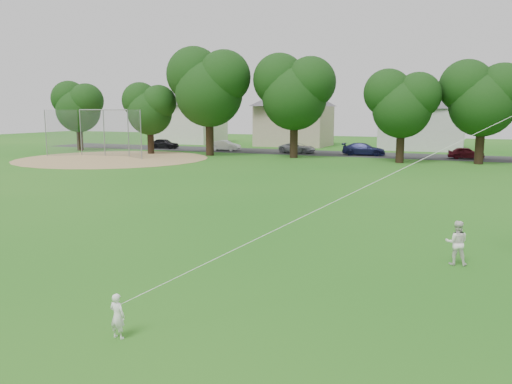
% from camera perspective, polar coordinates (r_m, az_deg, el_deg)
% --- Properties ---
extents(ground, '(160.00, 160.00, 0.00)m').
position_cam_1_polar(ground, '(12.43, -3.57, -11.91)').
color(ground, '#196016').
rests_on(ground, ground).
extents(street, '(90.00, 7.00, 0.01)m').
position_cam_1_polar(street, '(52.80, 17.42, 3.93)').
color(street, '#2D2D30').
rests_on(street, ground).
extents(dirt_infield, '(18.00, 18.00, 0.02)m').
position_cam_1_polar(dirt_infield, '(49.67, -15.98, 3.70)').
color(dirt_infield, '#9E7F51').
rests_on(dirt_infield, ground).
extents(toddler, '(0.35, 0.23, 0.93)m').
position_cam_1_polar(toddler, '(10.54, -15.56, -13.50)').
color(toddler, white).
rests_on(toddler, ground).
extents(older_boy, '(0.70, 0.58, 1.33)m').
position_cam_1_polar(older_boy, '(15.84, 21.95, -5.41)').
color(older_boy, white).
rests_on(older_boy, ground).
extents(kite, '(4.42, 4.54, 11.80)m').
position_cam_1_polar(kite, '(11.87, 11.58, 0.20)').
color(kite, white).
rests_on(kite, ground).
extents(baseball_backstop, '(10.54, 2.85, 4.63)m').
position_cam_1_polar(baseball_backstop, '(52.45, -17.29, 6.44)').
color(baseball_backstop, gray).
rests_on(baseball_backstop, ground).
extents(tree_row, '(80.64, 8.81, 11.23)m').
position_cam_1_polar(tree_row, '(46.19, 19.29, 11.03)').
color(tree_row, black).
rests_on(tree_row, ground).
extents(parked_cars, '(69.29, 2.43, 1.26)m').
position_cam_1_polar(parked_cars, '(51.49, 23.13, 4.16)').
color(parked_cars, black).
rests_on(parked_cars, ground).
extents(house_row, '(76.73, 13.34, 10.02)m').
position_cam_1_polar(house_row, '(62.61, 18.14, 9.13)').
color(house_row, silver).
rests_on(house_row, ground).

